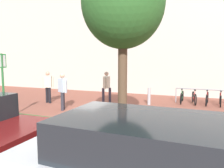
% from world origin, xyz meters
% --- Properties ---
extents(ground_plane, '(60.00, 60.00, 0.00)m').
position_xyz_m(ground_plane, '(0.00, 0.00, 0.00)').
color(ground_plane, brown).
extents(building_facade, '(28.00, 1.20, 10.00)m').
position_xyz_m(building_facade, '(0.00, 7.08, 5.00)').
color(building_facade, beige).
rests_on(building_facade, ground).
extents(planter_strip, '(7.00, 1.10, 0.16)m').
position_xyz_m(planter_strip, '(-0.88, -1.77, 0.08)').
color(planter_strip, '#336028').
rests_on(planter_strip, ground).
extents(tree_sidewalk, '(2.46, 2.46, 5.36)m').
position_xyz_m(tree_sidewalk, '(2.46, -1.67, 3.98)').
color(tree_sidewalk, brown).
rests_on(tree_sidewalk, ground).
extents(parking_sign_post, '(0.08, 0.36, 2.58)m').
position_xyz_m(parking_sign_post, '(-2.34, -1.77, 1.68)').
color(parking_sign_post, '#2D7238').
rests_on(parking_sign_post, ground).
extents(bike_at_sign, '(1.64, 0.55, 0.86)m').
position_xyz_m(bike_at_sign, '(-2.35, -1.65, 0.35)').
color(bike_at_sign, black).
rests_on(bike_at_sign, ground).
extents(bike_rack_cluster, '(3.21, 1.62, 0.83)m').
position_xyz_m(bike_rack_cluster, '(5.14, 4.27, 0.35)').
color(bike_rack_cluster, '#99999E').
rests_on(bike_rack_cluster, ground).
extents(bollard_steel, '(0.16, 0.16, 0.90)m').
position_xyz_m(bollard_steel, '(2.31, 3.12, 0.45)').
color(bollard_steel, '#ADADB2').
rests_on(bollard_steel, ground).
extents(person_shirt_white, '(0.45, 0.61, 1.72)m').
position_xyz_m(person_shirt_white, '(0.15, 2.56, 0.98)').
color(person_shirt_white, '#383342').
rests_on(person_shirt_white, ground).
extents(person_shirt_blue, '(0.57, 0.38, 1.72)m').
position_xyz_m(person_shirt_blue, '(-1.21, 0.51, 0.98)').
color(person_shirt_blue, '#2D2D38').
rests_on(person_shirt_blue, ground).
extents(person_casual_tan, '(0.56, 0.39, 1.72)m').
position_xyz_m(person_casual_tan, '(-2.92, 1.64, 0.98)').
color(person_casual_tan, black).
rests_on(person_casual_tan, ground).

